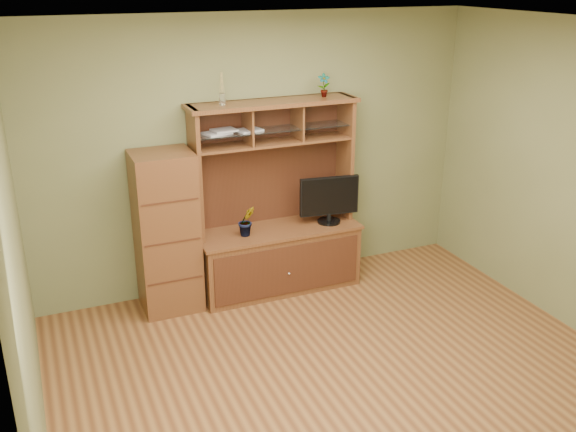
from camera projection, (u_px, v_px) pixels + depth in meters
room at (354, 222)px, 4.62m from camera, size 4.54×4.04×2.74m
media_hutch at (277, 239)px, 6.43m from camera, size 1.66×0.61×1.90m
monitor at (329, 199)px, 6.42m from camera, size 0.61×0.23×0.48m
orchid_plant at (247, 221)px, 6.14m from camera, size 0.17×0.13×0.30m
top_plant at (324, 85)px, 6.16m from camera, size 0.13×0.11×0.22m
reed_diffuser at (222, 92)px, 5.79m from camera, size 0.06×0.06×0.29m
magazines at (229, 131)px, 5.94m from camera, size 0.58×0.24×0.04m
side_cabinet at (167, 233)px, 5.95m from camera, size 0.55×0.50×1.53m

